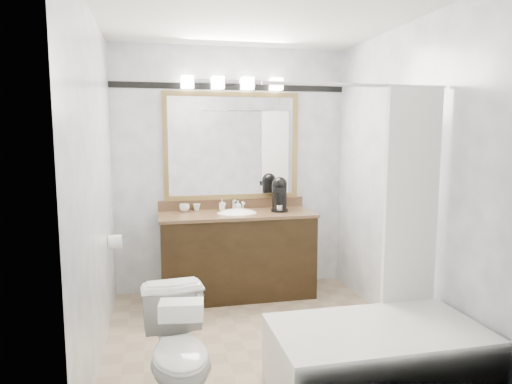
# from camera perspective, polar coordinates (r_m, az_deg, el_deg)

# --- Properties ---
(room) EXTENTS (2.42, 2.62, 2.52)m
(room) POSITION_cam_1_polar(r_m,az_deg,el_deg) (3.49, 0.55, 1.00)
(room) COLOR tan
(room) RESTS_ON ground
(vanity) EXTENTS (1.53, 0.58, 0.97)m
(vanity) POSITION_cam_1_polar(r_m,az_deg,el_deg) (4.62, -2.37, -7.60)
(vanity) COLOR black
(vanity) RESTS_ON ground
(mirror) EXTENTS (1.40, 0.04, 1.10)m
(mirror) POSITION_cam_1_polar(r_m,az_deg,el_deg) (4.72, -3.01, 5.73)
(mirror) COLOR olive
(mirror) RESTS_ON room
(vanity_light_bar) EXTENTS (1.02, 0.14, 0.12)m
(vanity_light_bar) POSITION_cam_1_polar(r_m,az_deg,el_deg) (4.69, -2.95, 13.47)
(vanity_light_bar) COLOR silver
(vanity_light_bar) RESTS_ON room
(accent_stripe) EXTENTS (2.40, 0.01, 0.06)m
(accent_stripe) POSITION_cam_1_polar(r_m,az_deg,el_deg) (4.75, -3.09, 12.99)
(accent_stripe) COLOR black
(accent_stripe) RESTS_ON room
(bathtub) EXTENTS (1.30, 0.75, 1.96)m
(bathtub) POSITION_cam_1_polar(r_m,az_deg,el_deg) (3.13, 15.06, -18.62)
(bathtub) COLOR white
(bathtub) RESTS_ON ground
(tp_roll) EXTENTS (0.11, 0.12, 0.12)m
(tp_roll) POSITION_cam_1_polar(r_m,az_deg,el_deg) (4.16, -17.21, -5.96)
(tp_roll) COLOR white
(tp_roll) RESTS_ON room
(toilet) EXTENTS (0.45, 0.72, 0.70)m
(toilet) POSITION_cam_1_polar(r_m,az_deg,el_deg) (2.88, -9.54, -19.28)
(toilet) COLOR white
(toilet) RESTS_ON ground
(tissue_box) EXTENTS (0.24, 0.15, 0.09)m
(tissue_box) POSITION_cam_1_polar(r_m,az_deg,el_deg) (2.43, -9.31, -14.36)
(tissue_box) COLOR white
(tissue_box) RESTS_ON toilet
(coffee_maker) EXTENTS (0.18, 0.22, 0.34)m
(coffee_maker) POSITION_cam_1_polar(r_m,az_deg,el_deg) (4.64, 2.95, -0.16)
(coffee_maker) COLOR black
(coffee_maker) RESTS_ON vanity
(cup_left) EXTENTS (0.11, 0.11, 0.08)m
(cup_left) POSITION_cam_1_polar(r_m,az_deg,el_deg) (4.63, -8.94, -1.97)
(cup_left) COLOR white
(cup_left) RESTS_ON vanity
(cup_right) EXTENTS (0.09, 0.09, 0.07)m
(cup_right) POSITION_cam_1_polar(r_m,az_deg,el_deg) (4.68, -7.43, -1.91)
(cup_right) COLOR white
(cup_right) RESTS_ON vanity
(soap_bottle_a) EXTENTS (0.06, 0.06, 0.12)m
(soap_bottle_a) POSITION_cam_1_polar(r_m,az_deg,el_deg) (4.66, -4.29, -1.61)
(soap_bottle_a) COLOR white
(soap_bottle_a) RESTS_ON vanity
(soap_bottle_b) EXTENTS (0.10, 0.10, 0.10)m
(soap_bottle_b) POSITION_cam_1_polar(r_m,az_deg,el_deg) (4.69, -2.29, -1.66)
(soap_bottle_b) COLOR white
(soap_bottle_b) RESTS_ON vanity
(soap_bar) EXTENTS (0.10, 0.08, 0.03)m
(soap_bar) POSITION_cam_1_polar(r_m,az_deg,el_deg) (4.65, -2.34, -2.19)
(soap_bar) COLOR beige
(soap_bar) RESTS_ON vanity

